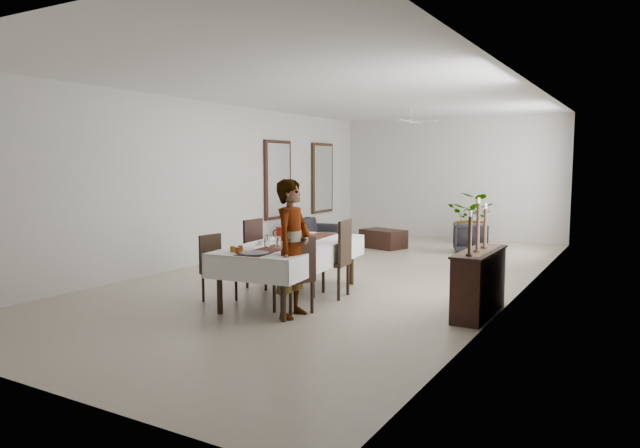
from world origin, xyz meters
The scene contains 88 objects.
floor centered at (0.00, 0.00, 0.00)m, with size 6.00×12.00×0.00m, color #B4A88F.
ceiling centered at (0.00, 0.00, 3.20)m, with size 6.00×12.00×0.02m, color white.
wall_back centered at (0.00, 6.00, 1.60)m, with size 6.00×0.02×3.20m, color silver.
wall_front centered at (0.00, -6.00, 1.60)m, with size 6.00×0.02×3.20m, color silver.
wall_left centered at (-3.00, 0.00, 1.60)m, with size 0.02×12.00×3.20m, color silver.
wall_right centered at (3.00, 0.00, 1.60)m, with size 0.02×12.00×3.20m, color silver.
dining_table_top centered at (0.14, -1.96, 0.78)m, with size 1.07×2.57×0.05m, color black.
table_leg_fl centered at (-0.19, -3.23, 0.37)m, with size 0.07×0.07×0.75m, color black.
table_leg_fr centered at (0.75, -3.12, 0.37)m, with size 0.07×0.07×0.75m, color black.
table_leg_bl centered at (-0.46, -0.81, 0.37)m, with size 0.07×0.07×0.75m, color black.
table_leg_br centered at (0.47, -0.70, 0.37)m, with size 0.07×0.07×0.75m, color black.
tablecloth_top centered at (0.14, -1.96, 0.81)m, with size 1.26×2.76×0.01m, color white.
tablecloth_drape_left centered at (-0.48, -2.03, 0.65)m, with size 0.01×2.76×0.32m, color silver.
tablecloth_drape_right centered at (0.77, -1.89, 0.65)m, with size 0.01×2.76×0.32m, color white.
tablecloth_drape_near centered at (0.30, -3.33, 0.65)m, with size 1.26×0.01×0.32m, color white.
tablecloth_drape_far centered at (-0.01, -0.60, 0.65)m, with size 1.26×0.01×0.32m, color silver.
table_runner centered at (0.14, -1.96, 0.82)m, with size 0.37×2.67×0.00m, color #572619.
red_pitcher centered at (-0.14, -1.83, 0.92)m, with size 0.16×0.16×0.21m, color maroon.
pitcher_handle centered at (-0.23, -1.84, 0.92)m, with size 0.13×0.13×0.02m, color maroon.
wine_glass_near centered at (0.35, -2.64, 0.90)m, with size 0.07×0.07×0.18m, color white.
wine_glass_mid centered at (0.10, -2.56, 0.90)m, with size 0.07×0.07×0.18m, color white.
wine_glass_far centered at (0.19, -1.90, 0.90)m, with size 0.07×0.07×0.18m, color white.
teacup_right centered at (0.54, -2.56, 0.85)m, with size 0.10×0.10×0.06m, color silver.
saucer_right centered at (0.54, -2.56, 0.82)m, with size 0.16×0.16×0.01m, color silver.
teacup_left centered at (-0.13, -2.37, 0.85)m, with size 0.10×0.10×0.06m, color silver.
saucer_left centered at (-0.13, -2.37, 0.82)m, with size 0.16×0.16×0.01m, color white.
plate_near_right centered at (0.60, -2.88, 0.82)m, with size 0.26×0.26×0.02m, color white.
bread_near_right centered at (0.60, -2.88, 0.85)m, with size 0.10×0.10×0.10m, color tan.
plate_near_left centered at (-0.08, -2.80, 0.82)m, with size 0.26×0.26×0.02m, color white.
plate_far_left centered at (-0.26, -1.42, 0.82)m, with size 0.26×0.26×0.02m, color white.
serving_tray centered at (0.27, -3.08, 0.82)m, with size 0.38×0.38×0.02m, color #45464B.
jam_jar_a centered at (0.04, -3.14, 0.85)m, with size 0.07×0.07×0.08m, color #954015.
jam_jar_b centered at (-0.07, -3.09, 0.85)m, with size 0.07×0.07×0.08m, color #865613.
jam_jar_c centered at (-0.03, -2.97, 0.85)m, with size 0.07×0.07×0.08m, color brown.
fruit_basket centered at (0.17, -1.69, 0.87)m, with size 0.32×0.32×0.11m, color brown.
fruit_red centered at (0.20, -1.67, 0.95)m, with size 0.10×0.10×0.10m, color maroon.
fruit_green centered at (0.12, -1.66, 0.95)m, with size 0.09×0.09×0.09m, color olive.
fruit_yellow centered at (0.17, -1.74, 0.95)m, with size 0.09×0.09×0.09m, color gold.
chair_right_near_seat centered at (0.62, -2.70, 0.46)m, with size 0.44×0.44×0.05m, color black.
chair_right_near_leg_fl centered at (0.73, -2.93, 0.21)m, with size 0.04×0.04×0.43m, color black.
chair_right_near_leg_fr centered at (0.85, -2.59, 0.21)m, with size 0.04×0.04×0.43m, color black.
chair_right_near_leg_bl centered at (0.40, -2.81, 0.21)m, with size 0.04×0.04×0.43m, color black.
chair_right_near_leg_br centered at (0.52, -2.48, 0.21)m, with size 0.04×0.04×0.43m, color black.
chair_right_near_back centered at (0.81, -2.77, 0.75)m, with size 0.44×0.04×0.55m, color black.
chair_right_far_seat centered at (0.60, -1.63, 0.51)m, with size 0.49×0.49×0.06m, color black.
chair_right_far_leg_fl centered at (0.83, -1.80, 0.24)m, with size 0.05×0.05×0.48m, color black.
chair_right_far_leg_fr centered at (0.77, -1.40, 0.24)m, with size 0.05×0.05×0.48m, color black.
chair_right_far_leg_bl centered at (0.43, -1.85, 0.24)m, with size 0.05×0.05×0.48m, color black.
chair_right_far_leg_br centered at (0.37, -1.46, 0.24)m, with size 0.05×0.05×0.48m, color black.
chair_right_far_back centered at (0.82, -1.60, 0.84)m, with size 0.49×0.04×0.62m, color black.
chair_left_near_seat centered at (-0.65, -2.68, 0.42)m, with size 0.41×0.41×0.05m, color black.
chair_left_near_leg_fl centered at (-0.79, -2.50, 0.20)m, with size 0.04×0.04×0.40m, color black.
chair_left_near_leg_fr centered at (-0.83, -2.83, 0.20)m, with size 0.04×0.04×0.40m, color black.
chair_left_near_leg_bl centered at (-0.46, -2.54, 0.20)m, with size 0.04×0.04×0.40m, color black.
chair_left_near_leg_br centered at (-0.50, -2.87, 0.20)m, with size 0.04×0.04×0.40m, color black.
chair_left_near_back centered at (-0.83, -2.66, 0.70)m, with size 0.41×0.04×0.52m, color black.
chair_left_far_seat centered at (-0.66, -1.59, 0.48)m, with size 0.46×0.46×0.05m, color black.
chair_left_far_leg_fl centered at (-0.84, -1.39, 0.23)m, with size 0.05×0.05×0.45m, color black.
chair_left_far_leg_fr centered at (-0.85, -1.77, 0.23)m, with size 0.05×0.05×0.45m, color black.
chair_left_far_leg_bl centered at (-0.46, -1.41, 0.23)m, with size 0.05×0.05×0.45m, color black.
chair_left_far_leg_br centered at (-0.48, -1.78, 0.23)m, with size 0.05×0.05×0.45m, color black.
chair_left_far_back centered at (-0.86, -1.58, 0.79)m, with size 0.46×0.04×0.59m, color black.
woman centered at (0.71, -2.84, 0.89)m, with size 0.65×0.43×1.78m, color gray.
sideboard_body centered at (2.78, -1.56, 0.41)m, with size 0.37×1.37×0.82m, color black.
sideboard_top centered at (2.78, -1.56, 0.84)m, with size 0.40×1.43×0.03m, color black.
candlestick_near_base centered at (2.78, -2.06, 0.86)m, with size 0.09×0.09×0.03m, color black.
candlestick_near_shaft centered at (2.78, -2.06, 1.11)m, with size 0.05×0.05×0.46m, color black.
candlestick_near_candle centered at (2.78, -2.06, 1.37)m, with size 0.03×0.03×0.07m, color beige.
candlestick_mid_base centered at (2.78, -1.70, 0.86)m, with size 0.09×0.09×0.03m, color black.
candlestick_mid_shaft centered at (2.78, -1.70, 1.18)m, with size 0.05×0.05×0.59m, color black.
candlestick_mid_candle centered at (2.78, -1.70, 1.51)m, with size 0.03×0.03×0.07m, color beige.
candlestick_far_base centered at (2.78, -1.33, 0.86)m, with size 0.09×0.09×0.03m, color black.
candlestick_far_shaft centered at (2.78, -1.33, 1.13)m, with size 0.05×0.05×0.50m, color black.
candlestick_far_candle centered at (2.78, -1.33, 1.42)m, with size 0.03×0.03×0.07m, color beige.
sofa centered at (-2.40, 2.83, 0.31)m, with size 2.15×0.84×0.63m, color #2B282E.
armchair centered at (1.22, 3.68, 0.33)m, with size 0.71×0.74×0.67m, color #28252B.
coffee_table centered at (-0.74, 3.33, 0.22)m, with size 0.98×0.65×0.43m, color black.
potted_plant centered at (0.87, 5.18, 0.64)m, with size 1.15×1.00×1.28m, color #275522.
mirror_frame_near centered at (-2.96, 2.20, 1.60)m, with size 0.06×1.05×1.85m, color black.
mirror_glass_near centered at (-2.92, 2.20, 1.60)m, with size 0.01×0.90×1.70m, color white.
mirror_frame_far centered at (-2.96, 4.30, 1.60)m, with size 0.06×1.05×1.85m, color black.
mirror_glass_far centered at (-2.92, 4.30, 1.60)m, with size 0.01×0.90×1.70m, color white.
fan_rod centered at (0.00, 3.00, 3.10)m, with size 0.04×0.04×0.20m, color silver.
fan_hub centered at (0.00, 3.00, 2.90)m, with size 0.16×0.16×0.08m, color silver.
fan_blade_n centered at (0.00, 3.35, 2.90)m, with size 0.10×0.55×0.01m, color silver.
fan_blade_s centered at (0.00, 2.65, 2.90)m, with size 0.10×0.55×0.01m, color silver.
fan_blade_e centered at (0.35, 3.00, 2.90)m, with size 0.55×0.10×0.01m, color silver.
fan_blade_w centered at (-0.35, 3.00, 2.90)m, with size 0.55×0.10×0.01m, color silver.
Camera 1 is at (4.66, -8.93, 1.97)m, focal length 32.00 mm.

